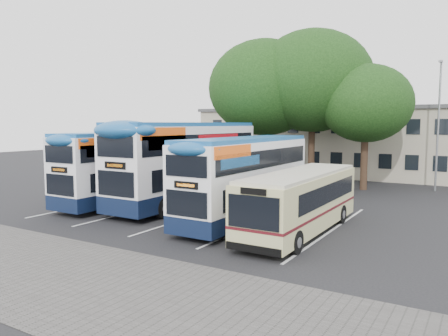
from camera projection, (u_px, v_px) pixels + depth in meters
ground at (209, 247)px, 16.86m from camera, size 120.00×120.00×0.00m
paving_strip at (69, 276)px, 13.63m from camera, size 40.00×6.00×0.01m
bay_lines at (202, 214)px, 23.05m from camera, size 14.12×11.00×0.01m
depot_building at (372, 141)px, 39.52m from camera, size 32.40×8.40×6.20m
lamp_post at (438, 119)px, 30.26m from camera, size 0.25×1.05×9.06m
tree_left at (265, 88)px, 34.45m from camera, size 8.86×8.86×11.33m
tree_mid at (313, 81)px, 33.31m from camera, size 9.14×9.14×11.86m
tree_right at (366, 104)px, 30.82m from camera, size 6.50×6.50×8.93m
bus_dd_left at (131, 164)px, 26.18m from camera, size 2.47×10.18×4.24m
bus_dd_mid at (188, 160)px, 25.54m from camera, size 2.80×11.55×4.81m
bus_dd_right at (246, 175)px, 21.22m from camera, size 2.38×9.81×4.08m
bus_single at (301, 198)px, 18.98m from camera, size 2.29×9.01×2.69m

